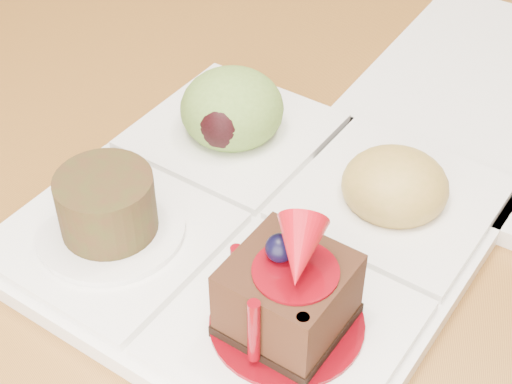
# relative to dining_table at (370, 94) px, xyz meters

# --- Properties ---
(dining_table) EXTENTS (1.00, 1.80, 0.75)m
(dining_table) POSITION_rel_dining_table_xyz_m (0.00, 0.00, 0.00)
(dining_table) COLOR olive
(dining_table) RESTS_ON ground
(sampler_plate) EXTENTS (0.32, 0.32, 0.10)m
(sampler_plate) POSITION_rel_dining_table_xyz_m (-0.03, -0.26, 0.09)
(sampler_plate) COLOR white
(sampler_plate) RESTS_ON dining_table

